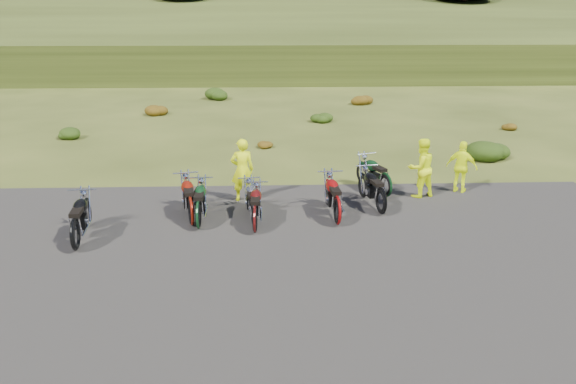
{
  "coord_description": "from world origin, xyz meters",
  "views": [
    {
      "loc": [
        -0.25,
        -13.54,
        5.64
      ],
      "look_at": [
        0.29,
        0.5,
        0.96
      ],
      "focal_mm": 35.0,
      "sensor_mm": 36.0,
      "label": 1
    }
  ],
  "objects_px": {
    "motorcycle_7": "(385,197)",
    "person_middle": "(242,171)",
    "motorcycle_3": "(254,225)",
    "motorcycle_0": "(77,251)"
  },
  "relations": [
    {
      "from": "motorcycle_3",
      "to": "motorcycle_7",
      "type": "xyz_separation_m",
      "value": [
        4.0,
        2.17,
        0.0
      ]
    },
    {
      "from": "motorcycle_0",
      "to": "motorcycle_7",
      "type": "height_order",
      "value": "motorcycle_0"
    },
    {
      "from": "motorcycle_3",
      "to": "motorcycle_7",
      "type": "bearing_deg",
      "value": -68.75
    },
    {
      "from": "motorcycle_7",
      "to": "person_middle",
      "type": "bearing_deg",
      "value": 72.06
    },
    {
      "from": "motorcycle_7",
      "to": "person_middle",
      "type": "xyz_separation_m",
      "value": [
        -4.36,
        -0.16,
        0.95
      ]
    },
    {
      "from": "motorcycle_3",
      "to": "person_middle",
      "type": "distance_m",
      "value": 2.25
    },
    {
      "from": "person_middle",
      "to": "motorcycle_0",
      "type": "bearing_deg",
      "value": 34.19
    },
    {
      "from": "person_middle",
      "to": "motorcycle_3",
      "type": "bearing_deg",
      "value": 92.4
    },
    {
      "from": "motorcycle_0",
      "to": "motorcycle_7",
      "type": "relative_size",
      "value": 1.04
    },
    {
      "from": "motorcycle_7",
      "to": "person_middle",
      "type": "height_order",
      "value": "person_middle"
    }
  ]
}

